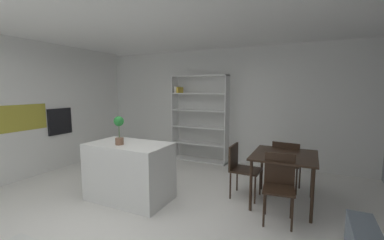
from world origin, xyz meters
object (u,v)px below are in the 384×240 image
object	(u,v)px
dining_table	(284,160)
dining_chair_far	(286,161)
dining_chair_near	(279,181)
dining_chair_island_side	(240,165)
potted_plant_on_island	(119,128)
built_in_oven	(60,121)
kitchen_island	(130,171)
open_bookshelf	(199,117)

from	to	relation	value
dining_table	dining_chair_far	bearing A→B (deg)	91.06
dining_chair_near	dining_chair_island_side	size ratio (longest dim) A/B	1.05
potted_plant_on_island	dining_table	distance (m)	2.59
built_in_oven	potted_plant_on_island	bearing A→B (deg)	-17.90
kitchen_island	potted_plant_on_island	bearing A→B (deg)	-118.87
kitchen_island	potted_plant_on_island	distance (m)	0.74
potted_plant_on_island	dining_chair_far	xyz separation A→B (m)	(2.32, 1.54, -0.64)
potted_plant_on_island	dining_chair_near	bearing A→B (deg)	11.80
dining_chair_island_side	potted_plant_on_island	bearing A→B (deg)	123.05
dining_chair_near	dining_chair_island_side	xyz separation A→B (m)	(-0.67, 0.53, -0.02)
dining_table	open_bookshelf	bearing A→B (deg)	142.98
built_in_oven	dining_chair_near	world-z (taller)	built_in_oven
built_in_oven	dining_table	bearing A→B (deg)	2.91
built_in_oven	dining_chair_island_side	size ratio (longest dim) A/B	0.68
kitchen_island	dining_table	xyz separation A→B (m)	(2.26, 0.88, 0.24)
potted_plant_on_island	dining_chair_far	world-z (taller)	potted_plant_on_island
potted_plant_on_island	open_bookshelf	xyz separation A→B (m)	(0.17, 2.64, -0.10)
dining_table	dining_chair_island_side	distance (m)	0.70
dining_chair_far	dining_chair_island_side	bearing A→B (deg)	44.63
open_bookshelf	dining_table	distance (m)	2.73
potted_plant_on_island	dining_chair_island_side	distance (m)	2.05
dining_table	dining_chair_near	size ratio (longest dim) A/B	1.10
open_bookshelf	dining_chair_island_side	distance (m)	2.27
potted_plant_on_island	open_bookshelf	size ratio (longest dim) A/B	0.21
built_in_oven	potted_plant_on_island	world-z (taller)	potted_plant_on_island
built_in_oven	dining_table	size ratio (longest dim) A/B	0.58
open_bookshelf	dining_chair_far	xyz separation A→B (m)	(2.15, -1.10, -0.54)
built_in_oven	dining_chair_island_side	xyz separation A→B (m)	(4.04, 0.24, -0.54)
dining_table	dining_chair_island_side	bearing A→B (deg)	179.79
kitchen_island	dining_chair_near	world-z (taller)	kitchen_island
built_in_oven	dining_chair_near	distance (m)	4.75
open_bookshelf	built_in_oven	bearing A→B (deg)	-143.91
potted_plant_on_island	open_bookshelf	bearing A→B (deg)	86.26
kitchen_island	dining_table	world-z (taller)	kitchen_island
potted_plant_on_island	dining_table	size ratio (longest dim) A/B	0.45
kitchen_island	dining_chair_far	xyz separation A→B (m)	(2.25, 1.41, 0.08)
potted_plant_on_island	dining_chair_near	world-z (taller)	potted_plant_on_island
built_in_oven	dining_chair_near	size ratio (longest dim) A/B	0.64
dining_table	dining_chair_near	bearing A→B (deg)	-91.01
potted_plant_on_island	dining_chair_island_side	xyz separation A→B (m)	(1.65, 1.01, -0.66)
kitchen_island	potted_plant_on_island	world-z (taller)	potted_plant_on_island
built_in_oven	kitchen_island	world-z (taller)	built_in_oven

